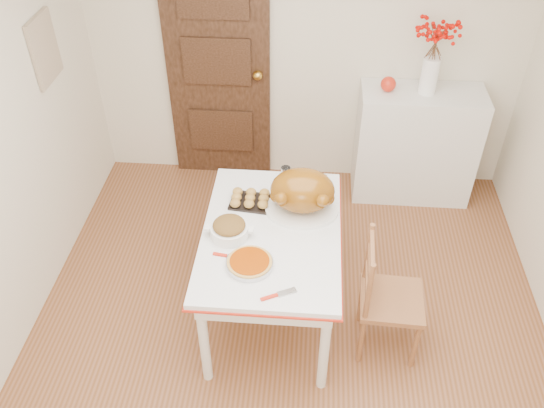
# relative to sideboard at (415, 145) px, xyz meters

# --- Properties ---
(floor) EXTENTS (3.50, 4.00, 0.00)m
(floor) POSITION_rel_sideboard_xyz_m (-0.96, -1.78, -0.49)
(floor) COLOR brown
(floor) RESTS_ON ground
(wall_back) EXTENTS (3.50, 0.00, 2.50)m
(wall_back) POSITION_rel_sideboard_xyz_m (-0.96, 0.22, 0.76)
(wall_back) COLOR beige
(wall_back) RESTS_ON ground
(door_back) EXTENTS (0.85, 0.06, 2.06)m
(door_back) POSITION_rel_sideboard_xyz_m (-1.66, 0.19, 0.54)
(door_back) COLOR black
(door_back) RESTS_ON ground
(photo_board) EXTENTS (0.03, 0.35, 0.45)m
(photo_board) POSITION_rel_sideboard_xyz_m (-2.69, -0.58, 1.01)
(photo_board) COLOR beige
(photo_board) RESTS_ON ground
(sideboard) EXTENTS (0.97, 0.43, 0.97)m
(sideboard) POSITION_rel_sideboard_xyz_m (0.00, 0.00, 0.00)
(sideboard) COLOR silver
(sideboard) RESTS_ON floor
(kitchen_table) EXTENTS (0.87, 1.27, 0.76)m
(kitchen_table) POSITION_rel_sideboard_xyz_m (-1.08, -1.46, -0.11)
(kitchen_table) COLOR white
(kitchen_table) RESTS_ON floor
(chair_oak) EXTENTS (0.41, 0.41, 0.88)m
(chair_oak) POSITION_rel_sideboard_xyz_m (-0.32, -1.66, -0.05)
(chair_oak) COLOR brown
(chair_oak) RESTS_ON floor
(berry_vase) EXTENTS (0.31, 0.31, 0.60)m
(berry_vase) POSITION_rel_sideboard_xyz_m (0.01, 0.00, 0.79)
(berry_vase) COLOR white
(berry_vase) RESTS_ON sideboard
(apple) EXTENTS (0.12, 0.12, 0.12)m
(apple) POSITION_rel_sideboard_xyz_m (-0.29, 0.00, 0.55)
(apple) COLOR red
(apple) RESTS_ON sideboard
(turkey_platter) EXTENTS (0.51, 0.43, 0.30)m
(turkey_platter) POSITION_rel_sideboard_xyz_m (-0.91, -1.25, 0.42)
(turkey_platter) COLOR #834606
(turkey_platter) RESTS_ON kitchen_table
(pumpkin_pie) EXTENTS (0.30, 0.30, 0.06)m
(pumpkin_pie) POSITION_rel_sideboard_xyz_m (-1.19, -1.76, 0.30)
(pumpkin_pie) COLOR #8F3100
(pumpkin_pie) RESTS_ON kitchen_table
(stuffing_dish) EXTENTS (0.30, 0.24, 0.11)m
(stuffing_dish) POSITION_rel_sideboard_xyz_m (-1.34, -1.52, 0.33)
(stuffing_dish) COLOR brown
(stuffing_dish) RESTS_ON kitchen_table
(rolls_tray) EXTENTS (0.28, 0.23, 0.07)m
(rolls_tray) POSITION_rel_sideboard_xyz_m (-1.25, -1.20, 0.31)
(rolls_tray) COLOR olive
(rolls_tray) RESTS_ON kitchen_table
(pie_server) EXTENTS (0.21, 0.15, 0.01)m
(pie_server) POSITION_rel_sideboard_xyz_m (-1.00, -1.97, 0.28)
(pie_server) COLOR silver
(pie_server) RESTS_ON kitchen_table
(carving_knife) EXTENTS (0.24, 0.09, 0.01)m
(carving_knife) POSITION_rel_sideboard_xyz_m (-1.29, -1.70, 0.28)
(carving_knife) COLOR silver
(carving_knife) RESTS_ON kitchen_table
(drinking_glass) EXTENTS (0.07, 0.07, 0.11)m
(drinking_glass) POSITION_rel_sideboard_xyz_m (-1.03, -0.94, 0.33)
(drinking_glass) COLOR white
(drinking_glass) RESTS_ON kitchen_table
(shaker_pair) EXTENTS (0.10, 0.05, 0.09)m
(shaker_pair) POSITION_rel_sideboard_xyz_m (-0.79, -0.98, 0.32)
(shaker_pair) COLOR white
(shaker_pair) RESTS_ON kitchen_table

